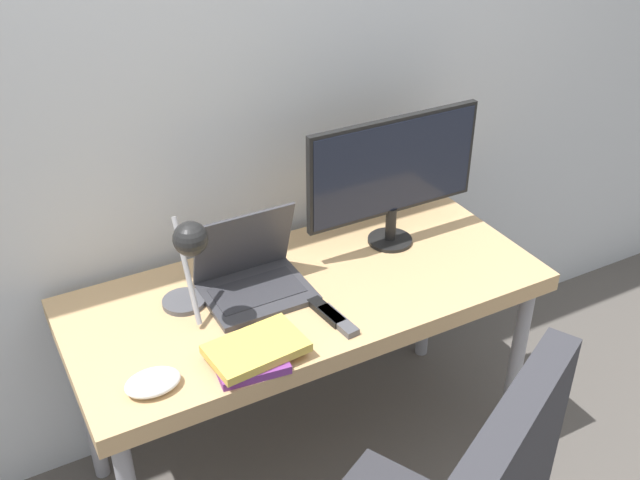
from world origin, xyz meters
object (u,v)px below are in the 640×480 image
object	(u,v)px
book_stack	(253,353)
game_controller	(153,382)
desk_lamp	(189,256)
monitor	(393,171)
laptop	(253,276)

from	to	relation	value
book_stack	game_controller	distance (m)	0.27
desk_lamp	game_controller	distance (m)	0.35
monitor	game_controller	bearing A→B (deg)	-161.37
laptop	book_stack	xyz separation A→B (m)	(-0.13, -0.30, -0.03)
game_controller	desk_lamp	bearing A→B (deg)	47.07
monitor	desk_lamp	size ratio (longest dim) A/B	1.77
laptop	monitor	distance (m)	0.57
desk_lamp	game_controller	bearing A→B (deg)	-132.93
laptop	book_stack	world-z (taller)	laptop
desk_lamp	game_controller	xyz separation A→B (m)	(-0.19, -0.21, -0.21)
desk_lamp	book_stack	bearing A→B (deg)	-71.56
laptop	book_stack	size ratio (longest dim) A/B	1.16
book_stack	game_controller	xyz separation A→B (m)	(-0.27, 0.02, -0.01)
desk_lamp	laptop	bearing A→B (deg)	16.86
book_stack	desk_lamp	bearing A→B (deg)	108.44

